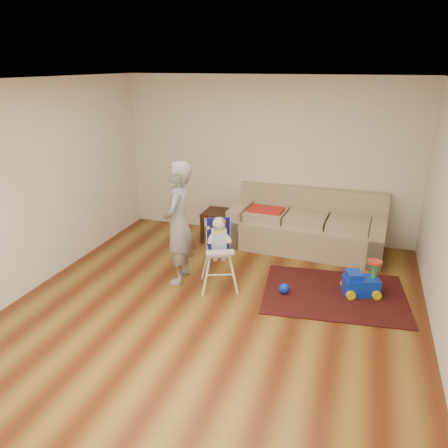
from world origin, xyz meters
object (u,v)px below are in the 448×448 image
(sofa, at_px, (307,221))
(high_chair, at_px, (219,254))
(toy_ball, at_px, (284,289))
(side_table, at_px, (219,226))
(adult, at_px, (178,223))
(ride_on_toy, at_px, (362,277))

(sofa, distance_m, high_chair, 1.92)
(sofa, xyz_separation_m, toy_ball, (-0.04, -1.62, -0.38))
(side_table, relative_size, adult, 0.31)
(side_table, relative_size, toy_ball, 3.75)
(adult, bearing_deg, side_table, 170.03)
(toy_ball, distance_m, adult, 1.65)
(ride_on_toy, distance_m, adult, 2.51)
(adult, bearing_deg, ride_on_toy, 90.10)
(side_table, distance_m, adult, 1.66)
(side_table, relative_size, ride_on_toy, 1.08)
(side_table, height_order, ride_on_toy, side_table)
(high_chair, xyz_separation_m, adult, (-0.59, 0.02, 0.36))
(toy_ball, bearing_deg, high_chair, -175.71)
(sofa, relative_size, adult, 1.47)
(sofa, bearing_deg, high_chair, -115.15)
(side_table, distance_m, toy_ball, 2.08)
(sofa, height_order, adult, adult)
(sofa, height_order, toy_ball, sofa)
(toy_ball, distance_m, high_chair, 0.97)
(sofa, height_order, high_chair, high_chair)
(adult, bearing_deg, high_chair, 79.50)
(toy_ball, relative_size, adult, 0.08)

